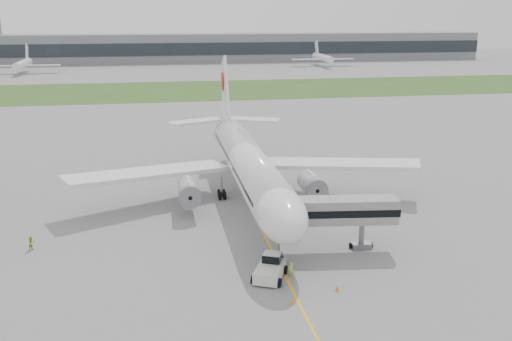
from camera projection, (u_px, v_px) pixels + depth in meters
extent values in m
plane|color=gray|center=(253.00, 214.00, 72.49)|extent=(600.00, 600.00, 0.00)
cube|color=#2B4D1D|center=(190.00, 90.00, 186.24)|extent=(600.00, 50.00, 0.02)
cube|color=gray|center=(175.00, 48.00, 288.64)|extent=(320.00, 22.00, 14.00)
cube|color=#222830|center=(176.00, 49.00, 278.21)|extent=(320.00, 0.60, 6.00)
cylinder|color=white|center=(248.00, 163.00, 74.77)|extent=(5.00, 38.00, 5.00)
ellipsoid|color=white|center=(280.00, 213.00, 56.29)|extent=(5.00, 11.00, 5.00)
cube|color=black|center=(283.00, 208.00, 55.10)|extent=(3.20, 1.54, 1.14)
cone|color=white|center=(227.00, 126.00, 95.41)|extent=(5.00, 10.53, 6.16)
cube|color=white|center=(148.00, 173.00, 74.78)|extent=(22.13, 13.52, 1.70)
cube|color=white|center=(338.00, 164.00, 79.20)|extent=(22.13, 13.52, 1.70)
cylinder|color=#AEAFB4|center=(189.00, 191.00, 71.74)|extent=(2.70, 5.20, 2.70)
cylinder|color=#AEAFB4|center=(312.00, 185.00, 74.46)|extent=(2.70, 5.20, 2.70)
cube|color=white|center=(225.00, 94.00, 95.46)|extent=(0.45, 10.90, 12.76)
cylinder|color=#A50E09|center=(224.00, 81.00, 95.87)|extent=(0.60, 3.20, 3.20)
cube|color=white|center=(196.00, 122.00, 96.83)|extent=(9.54, 6.34, 0.35)
cube|color=white|center=(254.00, 120.00, 98.52)|extent=(9.54, 6.34, 0.35)
cylinder|color=gray|center=(279.00, 249.00, 57.85)|extent=(0.24, 0.24, 3.10)
cylinder|color=black|center=(222.00, 194.00, 78.43)|extent=(1.40, 1.10, 1.10)
cylinder|color=black|center=(267.00, 192.00, 79.52)|extent=(1.40, 1.10, 1.10)
cube|color=silver|center=(270.00, 271.00, 54.73)|extent=(3.89, 4.82, 1.13)
cube|color=silver|center=(272.00, 258.00, 55.53)|extent=(2.16, 2.07, 0.94)
cube|color=black|center=(272.00, 257.00, 55.52)|extent=(2.23, 2.13, 0.80)
cylinder|color=black|center=(260.00, 267.00, 56.44)|extent=(0.65, 0.91, 0.85)
cylinder|color=black|center=(285.00, 270.00, 55.84)|extent=(0.65, 0.91, 0.85)
cylinder|color=black|center=(253.00, 280.00, 53.81)|extent=(0.65, 0.91, 0.85)
cylinder|color=black|center=(279.00, 283.00, 53.21)|extent=(0.65, 0.91, 0.85)
cube|color=#949496|center=(339.00, 210.00, 60.26)|extent=(12.47, 4.08, 2.62)
cube|color=black|center=(339.00, 210.00, 60.26)|extent=(12.66, 4.19, 0.79)
cube|color=#949496|center=(287.00, 214.00, 59.11)|extent=(2.27, 2.97, 2.97)
cylinder|color=gray|center=(362.00, 234.00, 61.60)|extent=(0.61, 0.61, 3.32)
cube|color=gray|center=(361.00, 245.00, 61.97)|extent=(2.23, 1.47, 0.61)
cylinder|color=black|center=(351.00, 246.00, 61.91)|extent=(0.33, 0.64, 0.61)
cylinder|color=black|center=(371.00, 245.00, 62.03)|extent=(0.33, 0.64, 0.61)
cone|color=orange|center=(292.00, 301.00, 50.12)|extent=(0.40, 0.40, 0.55)
cone|color=orange|center=(337.00, 288.00, 52.36)|extent=(0.43, 0.43, 0.59)
imported|color=#BDDE25|center=(291.00, 269.00, 55.12)|extent=(0.67, 0.63, 1.53)
imported|color=#81C821|center=(31.00, 243.00, 61.28)|extent=(0.97, 0.98, 1.60)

